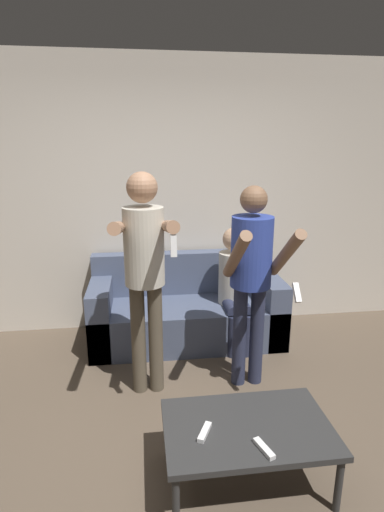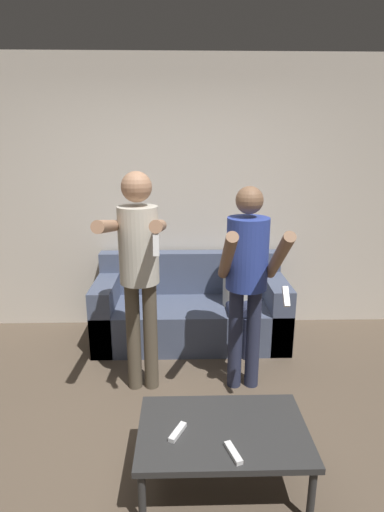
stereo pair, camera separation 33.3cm
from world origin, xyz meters
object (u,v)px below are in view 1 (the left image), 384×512
couch (186,312)px  remote_near (264,448)px  person_standing_left (145,262)px  person_seated (235,283)px  person_standing_right (252,268)px  coffee_table (247,431)px  remote_far (205,432)px

couch → remote_near: 2.00m
person_standing_left → person_seated: bearing=39.8°
person_standing_right → coffee_table: 1.18m
coffee_table → remote_near: size_ratio=6.08×
coffee_table → person_standing_right: bearing=74.5°
person_seated → remote_far: bearing=-108.3°
couch → remote_near: couch is taller
coffee_table → remote_near: remote_near is taller
couch → person_standing_right: person_standing_right is taller
couch → person_standing_right: (0.40, -0.85, 0.70)m
person_seated → remote_near: bearing=-98.4°
couch → person_standing_right: bearing=-64.8°
remote_near → remote_far: 0.32m
person_seated → coffee_table: bearing=-100.5°
coffee_table → remote_near: 0.20m
person_standing_right → remote_near: bearing=-101.4°
couch → person_seated: size_ratio=1.61×
remote_far → coffee_table: bearing=8.5°
person_standing_right → coffee_table: bearing=-105.5°
person_standing_right → remote_far: size_ratio=10.64×
couch → coffee_table: bearing=-85.7°
person_standing_left → remote_far: 1.22m
person_seated → coffee_table: (-0.31, -1.64, -0.28)m
person_standing_right → person_seated: bearing=86.5°
person_seated → remote_near: size_ratio=7.38×
person_standing_left → coffee_table: 1.30m
person_seated → remote_far: (-0.55, -1.68, -0.23)m
remote_far → person_standing_right: bearing=62.6°
person_standing_left → coffee_table: bearing=-60.5°
person_standing_left → person_standing_right: 0.80m
couch → coffee_table: (0.14, -1.79, 0.05)m
couch → person_standing_left: person_standing_left is taller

